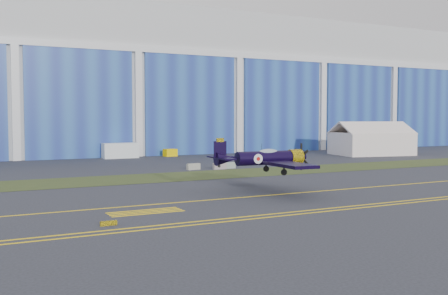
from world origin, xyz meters
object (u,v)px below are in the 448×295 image
shipping_container (120,151)px  tug (170,153)px  warbird (264,158)px  tent (371,138)px

shipping_container → tug: 9.83m
warbird → tent: bearing=40.2°
shipping_container → tent: bearing=-16.4°
warbird → tent: size_ratio=0.90×
warbird → shipping_container: 49.52m
shipping_container → tug: bearing=-0.5°
warbird → shipping_container: size_ratio=2.27×
tent → shipping_container: 49.63m
warbird → shipping_container: (-0.82, 49.47, -2.03)m
tent → warbird: bearing=-132.2°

